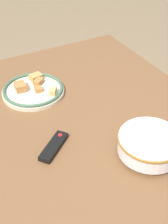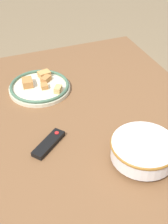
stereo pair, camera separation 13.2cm
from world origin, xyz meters
name	(u,v)px [view 1 (the left image)]	position (x,y,z in m)	size (l,w,h in m)	color
ground_plane	(87,216)	(0.00, 0.00, 0.00)	(8.00, 8.00, 0.00)	#7F6B4C
dining_table	(89,131)	(0.00, 0.00, 0.65)	(1.40, 1.08, 0.72)	brown
noodle_bowl	(150,144)	(-0.29, -0.10, 0.77)	(0.25, 0.25, 0.09)	silver
food_plate	(33,90)	(0.30, 0.14, 0.74)	(0.30, 0.30, 0.05)	beige
tv_remote	(54,146)	(-0.09, 0.21, 0.73)	(0.14, 0.16, 0.02)	black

